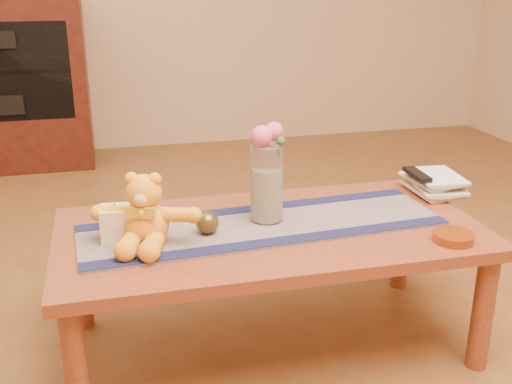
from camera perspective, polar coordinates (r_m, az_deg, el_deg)
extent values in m
plane|color=brown|center=(2.26, 1.27, -13.83)|extent=(5.50, 5.50, 0.00)
cube|color=#622A17|center=(2.06, 1.36, -3.82)|extent=(1.40, 0.70, 0.04)
cylinder|color=#622A17|center=(1.86, -16.31, -15.51)|extent=(0.07, 0.07, 0.41)
cylinder|color=#622A17|center=(2.18, 20.22, -10.38)|extent=(0.07, 0.07, 0.41)
cylinder|color=#622A17|center=(2.36, -15.96, -7.44)|extent=(0.07, 0.07, 0.41)
cylinder|color=#622A17|center=(2.61, 13.30, -4.39)|extent=(0.07, 0.07, 0.41)
cube|color=#161840|center=(2.05, 0.63, -3.10)|extent=(1.22, 0.43, 0.01)
cube|color=#13173B|center=(1.93, 1.98, -4.57)|extent=(1.20, 0.14, 0.00)
cube|color=#13173B|center=(2.18, -0.55, -1.56)|extent=(1.20, 0.14, 0.00)
cube|color=beige|center=(1.97, -12.83, -2.87)|extent=(0.10, 0.10, 0.11)
cylinder|color=black|center=(1.95, -12.96, -1.24)|extent=(0.00, 0.00, 0.01)
cylinder|color=silver|center=(2.05, 1.00, 0.81)|extent=(0.11, 0.11, 0.26)
cylinder|color=beige|center=(2.06, 0.99, -0.21)|extent=(0.09, 0.09, 0.18)
sphere|color=#E24F76|center=(1.98, 0.54, 5.18)|extent=(0.07, 0.07, 0.07)
sphere|color=#E24F76|center=(2.01, 1.68, 5.64)|extent=(0.06, 0.06, 0.06)
sphere|color=#4B51A3|center=(2.03, 1.04, 5.36)|extent=(0.04, 0.04, 0.04)
sphere|color=#4B51A3|center=(2.01, 0.05, 4.96)|extent=(0.04, 0.04, 0.04)
sphere|color=#33662D|center=(1.99, 2.29, 4.74)|extent=(0.03, 0.03, 0.03)
sphere|color=#4B3F19|center=(1.98, -4.52, -2.84)|extent=(0.09, 0.09, 0.07)
imported|color=beige|center=(2.41, 14.40, -0.02)|extent=(0.17, 0.23, 0.02)
imported|color=beige|center=(2.41, 14.59, 0.38)|extent=(0.19, 0.24, 0.02)
imported|color=beige|center=(2.40, 14.32, 0.85)|extent=(0.18, 0.23, 0.02)
imported|color=beige|center=(2.39, 14.63, 1.25)|extent=(0.18, 0.24, 0.02)
cube|color=black|center=(2.38, 14.66, 1.59)|extent=(0.05, 0.16, 0.02)
cylinder|color=#BF5914|center=(2.04, 17.76, -4.00)|extent=(0.16, 0.16, 0.03)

